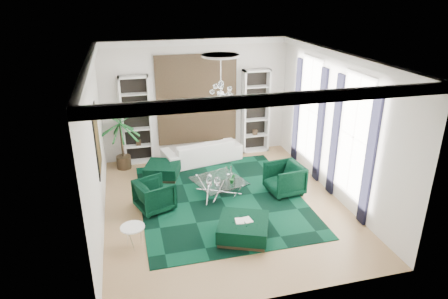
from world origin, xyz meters
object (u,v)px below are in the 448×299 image
object	(u,v)px
side_table	(133,237)
ottoman_side	(163,171)
armchair_left	(155,195)
ottoman_front	(243,229)
palm	(121,132)
sofa	(202,151)
armchair_right	(284,179)
coffee_table	(219,187)

from	to	relation	value
side_table	ottoman_side	bearing A→B (deg)	73.14
armchair_left	ottoman_front	world-z (taller)	armchair_left
armchair_left	palm	world-z (taller)	palm
ottoman_front	armchair_left	bearing A→B (deg)	135.81
sofa	armchair_right	xyz separation A→B (m)	(1.75, -2.65, 0.06)
ottoman_side	palm	world-z (taller)	palm
sofa	ottoman_side	world-z (taller)	sofa
armchair_left	ottoman_side	world-z (taller)	armchair_left
armchair_right	side_table	size ratio (longest dim) A/B	1.77
side_table	ottoman_front	bearing A→B (deg)	-5.95
coffee_table	palm	distance (m)	3.57
coffee_table	ottoman_front	world-z (taller)	ottoman_front
sofa	armchair_right	size ratio (longest dim) A/B	2.70
palm	ottoman_front	bearing A→B (deg)	-60.95
armchair_right	ottoman_side	size ratio (longest dim) A/B	0.97
armchair_left	coffee_table	distance (m)	1.79
armchair_left	side_table	bearing A→B (deg)	138.27
coffee_table	ottoman_side	size ratio (longest dim) A/B	1.29
coffee_table	ottoman_front	xyz separation A→B (m)	(0.05, -2.10, 0.01)
armchair_left	ottoman_side	xyz separation A→B (m)	(0.40, 1.80, -0.18)
armchair_right	ottoman_front	size ratio (longest dim) A/B	0.85
coffee_table	side_table	world-z (taller)	side_table
palm	armchair_left	bearing A→B (deg)	-75.72
armchair_left	side_table	size ratio (longest dim) A/B	1.67
armchair_right	ottoman_side	xyz separation A→B (m)	(-3.10, 1.80, -0.21)
ottoman_front	palm	world-z (taller)	palm
coffee_table	sofa	bearing A→B (deg)	90.00
palm	armchair_right	bearing A→B (deg)	-33.22
armchair_left	armchair_right	xyz separation A→B (m)	(3.50, 0.00, 0.02)
coffee_table	armchair_left	bearing A→B (deg)	-168.69
armchair_right	coffee_table	distance (m)	1.80
palm	sofa	bearing A→B (deg)	-2.34
armchair_left	armchair_right	world-z (taller)	armchair_right
sofa	ottoman_side	distance (m)	1.60
ottoman_front	palm	bearing A→B (deg)	119.05
sofa	palm	world-z (taller)	palm
palm	coffee_table	bearing A→B (deg)	-44.41
sofa	coffee_table	xyz separation A→B (m)	(0.00, -2.30, -0.15)
sofa	ottoman_front	world-z (taller)	sofa
sofa	armchair_left	xyz separation A→B (m)	(-1.75, -2.65, 0.03)
coffee_table	ottoman_side	bearing A→B (deg)	132.95
armchair_right	armchair_left	bearing A→B (deg)	-96.27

